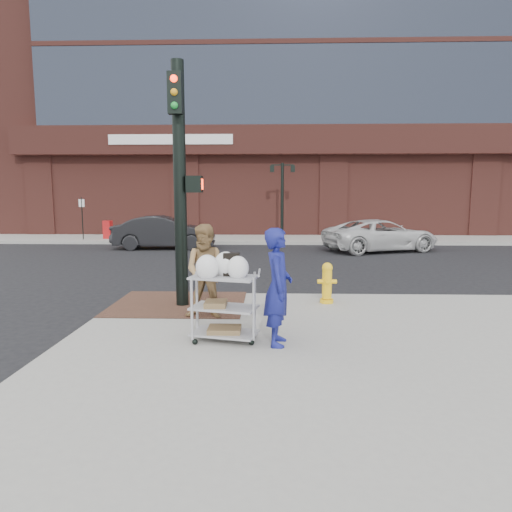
{
  "coord_description": "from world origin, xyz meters",
  "views": [
    {
      "loc": [
        1.37,
        -8.65,
        2.49
      ],
      "look_at": [
        1.08,
        0.52,
        1.25
      ],
      "focal_mm": 32.0,
      "sensor_mm": 36.0,
      "label": 1
    }
  ],
  "objects_px": {
    "lamp_post": "(282,192)",
    "traffic_signal_pole": "(181,178)",
    "sedan_dark": "(164,232)",
    "minivan_white": "(381,235)",
    "woman_blue": "(278,287)",
    "fire_hydrant": "(327,282)",
    "utility_cart": "(224,301)",
    "pedestrian_tan": "(207,271)"
  },
  "relations": [
    {
      "from": "lamp_post",
      "to": "traffic_signal_pole",
      "type": "height_order",
      "value": "traffic_signal_pole"
    },
    {
      "from": "lamp_post",
      "to": "sedan_dark",
      "type": "height_order",
      "value": "lamp_post"
    },
    {
      "from": "lamp_post",
      "to": "minivan_white",
      "type": "distance_m",
      "value": 6.44
    },
    {
      "from": "woman_blue",
      "to": "fire_hydrant",
      "type": "distance_m",
      "value": 3.06
    },
    {
      "from": "lamp_post",
      "to": "minivan_white",
      "type": "bearing_deg",
      "value": -46.24
    },
    {
      "from": "woman_blue",
      "to": "utility_cart",
      "type": "relative_size",
      "value": 1.29
    },
    {
      "from": "minivan_white",
      "to": "lamp_post",
      "type": "bearing_deg",
      "value": 23.85
    },
    {
      "from": "woman_blue",
      "to": "sedan_dark",
      "type": "relative_size",
      "value": 0.4
    },
    {
      "from": "traffic_signal_pole",
      "to": "woman_blue",
      "type": "height_order",
      "value": "traffic_signal_pole"
    },
    {
      "from": "sedan_dark",
      "to": "minivan_white",
      "type": "distance_m",
      "value": 9.8
    },
    {
      "from": "sedan_dark",
      "to": "fire_hydrant",
      "type": "bearing_deg",
      "value": -155.05
    },
    {
      "from": "sedan_dark",
      "to": "utility_cart",
      "type": "relative_size",
      "value": 3.24
    },
    {
      "from": "sedan_dark",
      "to": "lamp_post",
      "type": "bearing_deg",
      "value": -59.38
    },
    {
      "from": "woman_blue",
      "to": "utility_cart",
      "type": "height_order",
      "value": "woman_blue"
    },
    {
      "from": "minivan_white",
      "to": "fire_hydrant",
      "type": "xyz_separation_m",
      "value": [
        -3.65,
        -10.46,
        -0.1
      ]
    },
    {
      "from": "sedan_dark",
      "to": "woman_blue",
      "type": "bearing_deg",
      "value": -164.14
    },
    {
      "from": "woman_blue",
      "to": "pedestrian_tan",
      "type": "height_order",
      "value": "woman_blue"
    },
    {
      "from": "sedan_dark",
      "to": "fire_hydrant",
      "type": "height_order",
      "value": "sedan_dark"
    },
    {
      "from": "woman_blue",
      "to": "pedestrian_tan",
      "type": "relative_size",
      "value": 1.02
    },
    {
      "from": "traffic_signal_pole",
      "to": "utility_cart",
      "type": "distance_m",
      "value": 3.29
    },
    {
      "from": "traffic_signal_pole",
      "to": "woman_blue",
      "type": "distance_m",
      "value": 3.62
    },
    {
      "from": "pedestrian_tan",
      "to": "utility_cart",
      "type": "relative_size",
      "value": 1.26
    },
    {
      "from": "traffic_signal_pole",
      "to": "fire_hydrant",
      "type": "distance_m",
      "value": 3.82
    },
    {
      "from": "pedestrian_tan",
      "to": "traffic_signal_pole",
      "type": "bearing_deg",
      "value": 128.63
    },
    {
      "from": "woman_blue",
      "to": "minivan_white",
      "type": "bearing_deg",
      "value": -16.42
    },
    {
      "from": "sedan_dark",
      "to": "utility_cart",
      "type": "bearing_deg",
      "value": -167.15
    },
    {
      "from": "woman_blue",
      "to": "sedan_dark",
      "type": "distance_m",
      "value": 14.77
    },
    {
      "from": "fire_hydrant",
      "to": "sedan_dark",
      "type": "bearing_deg",
      "value": 118.97
    },
    {
      "from": "traffic_signal_pole",
      "to": "pedestrian_tan",
      "type": "distance_m",
      "value": 2.13
    },
    {
      "from": "traffic_signal_pole",
      "to": "utility_cart",
      "type": "xyz_separation_m",
      "value": [
        1.11,
        -2.33,
        -2.03
      ]
    },
    {
      "from": "utility_cart",
      "to": "lamp_post",
      "type": "bearing_deg",
      "value": 85.56
    },
    {
      "from": "traffic_signal_pole",
      "to": "fire_hydrant",
      "type": "relative_size",
      "value": 5.65
    },
    {
      "from": "pedestrian_tan",
      "to": "fire_hydrant",
      "type": "height_order",
      "value": "pedestrian_tan"
    },
    {
      "from": "fire_hydrant",
      "to": "minivan_white",
      "type": "bearing_deg",
      "value": 70.76
    },
    {
      "from": "lamp_post",
      "to": "minivan_white",
      "type": "height_order",
      "value": "lamp_post"
    },
    {
      "from": "minivan_white",
      "to": "fire_hydrant",
      "type": "bearing_deg",
      "value": 140.86
    },
    {
      "from": "pedestrian_tan",
      "to": "utility_cart",
      "type": "xyz_separation_m",
      "value": [
        0.46,
        -1.37,
        -0.25
      ]
    },
    {
      "from": "traffic_signal_pole",
      "to": "minivan_white",
      "type": "height_order",
      "value": "traffic_signal_pole"
    },
    {
      "from": "fire_hydrant",
      "to": "woman_blue",
      "type": "bearing_deg",
      "value": -111.58
    },
    {
      "from": "woman_blue",
      "to": "lamp_post",
      "type": "bearing_deg",
      "value": 1.67
    },
    {
      "from": "lamp_post",
      "to": "sedan_dark",
      "type": "xyz_separation_m",
      "value": [
        -5.53,
        -3.82,
        -1.86
      ]
    },
    {
      "from": "traffic_signal_pole",
      "to": "fire_hydrant",
      "type": "bearing_deg",
      "value": 6.11
    }
  ]
}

